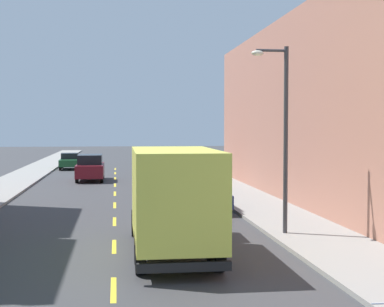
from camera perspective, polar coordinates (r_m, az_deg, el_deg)
name	(u,v)px	position (r m, az deg, el deg)	size (l,w,h in m)	color
ground_plane	(115,188)	(36.95, -7.75, -3.48)	(160.00, 160.00, 0.00)	#38383A
sidewalk_right	(229,189)	(35.65, 3.75, -3.57)	(3.20, 120.00, 0.14)	gray
lane_centerline_dashes	(115,199)	(31.48, -7.77, -4.54)	(0.14, 47.20, 0.01)	yellow
street_lamp	(282,125)	(20.47, 9.00, 2.82)	(1.35, 0.28, 6.66)	#38383D
delivery_box_truck	(172,194)	(17.63, -2.02, -4.08)	(2.46, 7.48, 3.29)	#D8D84C
parked_hatchback_forest	(70,161)	(54.26, -12.21, -0.76)	(1.84, 4.04, 1.50)	#194C28
parked_sedan_navy	(205,195)	(26.86, 1.30, -4.17)	(1.89, 4.53, 1.43)	navy
parked_suv_orange	(178,169)	(39.97, -1.39, -1.57)	(1.98, 4.81, 1.93)	orange
parked_wagon_teal	(189,182)	(32.40, -0.25, -2.89)	(1.88, 4.72, 1.50)	#195B60
parked_sedan_red	(164,163)	(50.01, -2.85, -0.99)	(1.81, 4.51, 1.43)	#AD1E1E
moving_burgundy_sedan	(90,167)	(42.28, -10.19, -1.38)	(1.95, 4.80, 1.93)	maroon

